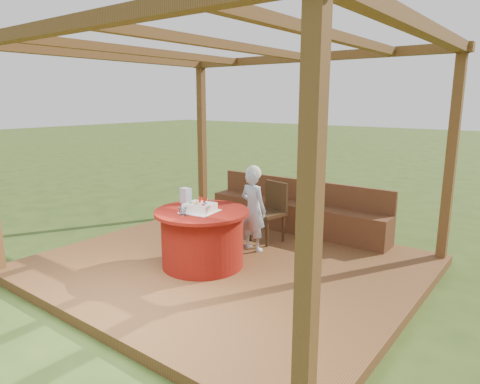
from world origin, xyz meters
name	(u,v)px	position (x,y,z in m)	size (l,w,h in m)	color
ground	(228,271)	(0.00, 0.00, 0.00)	(60.00, 60.00, 0.00)	#2E4617
deck	(228,266)	(0.00, 0.00, 0.06)	(4.50, 4.00, 0.12)	brown
pergola	(227,78)	(0.00, 0.00, 2.41)	(4.50, 4.00, 2.72)	brown
bench	(296,214)	(0.00, 1.72, 0.38)	(3.00, 0.42, 0.80)	brown
table	(202,238)	(-0.19, -0.27, 0.48)	(1.17, 1.17, 0.71)	maroon
chair	(271,209)	(-0.06, 1.07, 0.60)	(0.49, 0.49, 0.87)	#3B2612
elderly_woman	(253,207)	(-0.03, 0.58, 0.72)	(0.44, 0.32, 1.18)	#94BBDB
birthday_cake	(200,207)	(-0.17, -0.33, 0.89)	(0.45, 0.45, 0.18)	white
gift_bag	(186,196)	(-0.60, -0.13, 0.94)	(0.14, 0.09, 0.20)	#E594CA
drinking_glass	(183,211)	(-0.21, -0.58, 0.88)	(0.11, 0.11, 0.10)	white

